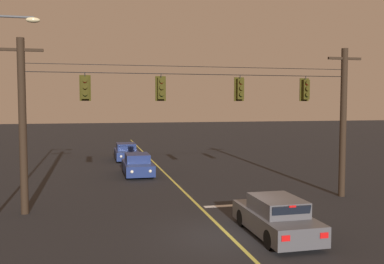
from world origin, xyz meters
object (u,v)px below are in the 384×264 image
object	(u,v)px
traffic_light_centre	(240,89)
car_oncoming_lead	(138,165)
traffic_light_left_inner	(161,88)
car_waiting_near_lane	(276,217)
traffic_light_leftmost	(85,88)
traffic_light_right_inner	(306,90)
car_oncoming_trailing	(126,152)

from	to	relation	value
traffic_light_centre	car_oncoming_lead	bearing A→B (deg)	114.09
car_oncoming_lead	traffic_light_left_inner	bearing A→B (deg)	-88.67
car_waiting_near_lane	car_oncoming_lead	distance (m)	14.46
traffic_light_leftmost	traffic_light_right_inner	distance (m)	10.45
traffic_light_left_inner	car_waiting_near_lane	distance (m)	7.75
traffic_light_right_inner	car_oncoming_lead	world-z (taller)	traffic_light_right_inner
car_oncoming_lead	car_oncoming_trailing	xyz separation A→B (m)	(-0.17, 7.66, 0.00)
traffic_light_left_inner	car_oncoming_trailing	bearing A→B (deg)	91.30
traffic_light_leftmost	traffic_light_left_inner	xyz separation A→B (m)	(3.32, 0.00, 0.00)
car_waiting_near_lane	car_oncoming_trailing	size ratio (longest dim) A/B	0.98
traffic_light_right_inner	car_waiting_near_lane	xyz separation A→B (m)	(-3.83, -5.17, -4.74)
car_waiting_near_lane	traffic_light_centre	bearing A→B (deg)	85.07
traffic_light_leftmost	traffic_light_centre	size ratio (longest dim) A/B	1.00
traffic_light_left_inner	traffic_light_centre	world-z (taller)	same
traffic_light_leftmost	car_oncoming_lead	size ratio (longest dim) A/B	0.28
traffic_light_centre	car_oncoming_trailing	bearing A→B (deg)	104.04
traffic_light_left_inner	traffic_light_leftmost	bearing A→B (deg)	180.00
traffic_light_leftmost	traffic_light_left_inner	world-z (taller)	same
traffic_light_centre	car_oncoming_trailing	size ratio (longest dim) A/B	0.28
car_oncoming_lead	traffic_light_centre	bearing A→B (deg)	-65.91
traffic_light_right_inner	car_oncoming_trailing	bearing A→B (deg)	114.45
traffic_light_left_inner	car_waiting_near_lane	size ratio (longest dim) A/B	0.28
traffic_light_right_inner	car_waiting_near_lane	world-z (taller)	traffic_light_right_inner
traffic_light_left_inner	car_oncoming_lead	size ratio (longest dim) A/B	0.28
car_waiting_near_lane	traffic_light_leftmost	bearing A→B (deg)	142.04
traffic_light_left_inner	traffic_light_centre	xyz separation A→B (m)	(3.75, 0.00, 0.00)
traffic_light_right_inner	car_oncoming_lead	bearing A→B (deg)	129.65
car_waiting_near_lane	traffic_light_right_inner	bearing A→B (deg)	53.51
traffic_light_centre	traffic_light_leftmost	bearing A→B (deg)	180.00
traffic_light_centre	traffic_light_right_inner	size ratio (longest dim) A/B	1.00
car_oncoming_lead	traffic_light_leftmost	bearing A→B (deg)	-109.39
traffic_light_right_inner	traffic_light_left_inner	bearing A→B (deg)	180.00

